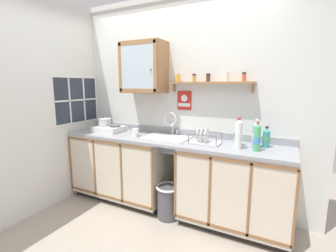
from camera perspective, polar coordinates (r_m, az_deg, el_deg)
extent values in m
plane|color=#9E9384|center=(2.87, -4.22, -23.22)|extent=(5.81, 5.81, 0.00)
cube|color=silver|center=(3.08, 2.76, 5.53)|extent=(3.41, 0.05, 2.67)
cube|color=silver|center=(3.25, -29.09, 4.52)|extent=(0.05, 3.53, 2.67)
cube|color=black|center=(3.56, -10.55, -15.69)|extent=(1.29, 0.51, 0.08)
cube|color=beige|center=(3.37, -11.11, -9.01)|extent=(1.32, 0.57, 0.81)
cube|color=brown|center=(3.06, -14.65, -3.97)|extent=(1.32, 0.01, 0.03)
cube|color=brown|center=(3.30, -14.08, -16.23)|extent=(1.32, 0.01, 0.03)
cube|color=brown|center=(3.61, -22.33, -8.28)|extent=(0.02, 0.01, 0.75)
cube|color=brown|center=(3.30, -17.26, -9.66)|extent=(0.02, 0.01, 0.75)
cube|color=brown|center=(3.03, -11.17, -11.22)|extent=(0.02, 0.01, 0.75)
cube|color=brown|center=(2.80, -3.87, -12.90)|extent=(0.02, 0.01, 0.75)
cube|color=black|center=(2.99, 15.40, -21.26)|extent=(1.14, 0.51, 0.08)
cube|color=beige|center=(2.76, 15.71, -13.60)|extent=(1.16, 0.57, 0.81)
cube|color=brown|center=(2.36, 14.73, -8.07)|extent=(1.16, 0.01, 0.03)
cube|color=brown|center=(2.67, 13.99, -22.97)|extent=(1.16, 0.01, 0.03)
cube|color=brown|center=(2.67, 1.72, -14.03)|extent=(0.02, 0.01, 0.75)
cube|color=brown|center=(2.54, 9.93, -15.45)|extent=(0.02, 0.01, 0.75)
cube|color=brown|center=(2.47, 18.91, -16.64)|extent=(0.02, 0.01, 0.75)
cube|color=brown|center=(2.46, 28.29, -17.46)|extent=(0.02, 0.01, 0.75)
cube|color=gray|center=(2.87, 0.16, -3.40)|extent=(2.77, 0.60, 0.03)
cube|color=gray|center=(3.10, 2.44, -1.36)|extent=(2.77, 0.02, 0.08)
cube|color=silver|center=(2.90, -0.45, -2.82)|extent=(0.55, 0.40, 0.01)
cube|color=slate|center=(2.94, -0.45, -5.50)|extent=(0.47, 0.32, 0.01)
cube|color=slate|center=(3.07, 0.97, -3.60)|extent=(0.47, 0.01, 0.14)
cube|color=slate|center=(2.78, -2.03, -5.02)|extent=(0.47, 0.01, 0.14)
cylinder|color=#4C4C51|center=(2.94, -0.45, -5.53)|extent=(0.04, 0.04, 0.01)
cylinder|color=silver|center=(3.10, 1.13, -1.88)|extent=(0.05, 0.05, 0.02)
cylinder|color=silver|center=(3.08, 1.14, 0.12)|extent=(0.02, 0.02, 0.20)
torus|color=silver|center=(2.99, 0.47, 1.73)|extent=(0.18, 0.02, 0.18)
cylinder|color=silver|center=(3.07, 2.14, -1.38)|extent=(0.02, 0.02, 0.05)
cube|color=silver|center=(3.40, -13.94, -0.69)|extent=(0.39, 0.30, 0.08)
cylinder|color=#2D2D2D|center=(3.47, -14.90, 0.17)|extent=(0.16, 0.16, 0.01)
cylinder|color=#2D2D2D|center=(3.35, -12.51, -0.08)|extent=(0.16, 0.16, 0.01)
cylinder|color=black|center=(3.36, -16.66, -0.93)|extent=(0.03, 0.02, 0.03)
cylinder|color=black|center=(3.23, -14.26, -1.23)|extent=(0.03, 0.02, 0.03)
cylinder|color=silver|center=(3.46, -14.93, 0.95)|extent=(0.17, 0.17, 0.09)
torus|color=silver|center=(3.45, -14.97, 1.68)|extent=(0.18, 0.18, 0.01)
cylinder|color=black|center=(3.63, -15.15, 1.86)|extent=(0.16, 0.15, 0.02)
cylinder|color=silver|center=(2.62, 16.40, -2.18)|extent=(0.08, 0.08, 0.23)
cone|color=silver|center=(2.60, 16.54, 0.71)|extent=(0.08, 0.08, 0.04)
cylinder|color=red|center=(2.59, 16.57, 1.31)|extent=(0.04, 0.04, 0.02)
cylinder|color=#4C9959|center=(2.62, 16.39, -2.30)|extent=(0.08, 0.08, 0.06)
cylinder|color=#8CB7E0|center=(2.62, 20.42, -2.31)|extent=(0.08, 0.08, 0.24)
cone|color=#8CB7E0|center=(2.60, 20.61, 0.67)|extent=(0.08, 0.08, 0.04)
cylinder|color=white|center=(2.59, 20.65, 1.29)|extent=(0.04, 0.04, 0.02)
cylinder|color=white|center=(2.62, 20.42, -2.40)|extent=(0.09, 0.09, 0.07)
cylinder|color=white|center=(2.50, 16.58, -2.26)|extent=(0.07, 0.07, 0.27)
cone|color=white|center=(2.48, 16.75, 1.20)|extent=(0.07, 0.07, 0.03)
cylinder|color=red|center=(2.47, 16.78, 1.78)|extent=(0.03, 0.03, 0.02)
cylinder|color=white|center=(2.50, 16.58, -2.29)|extent=(0.07, 0.07, 0.08)
cylinder|color=#4CB266|center=(2.48, 20.58, -2.92)|extent=(0.06, 0.06, 0.24)
cone|color=#4CB266|center=(2.46, 20.78, 0.17)|extent=(0.06, 0.06, 0.03)
cylinder|color=red|center=(2.46, 20.81, 0.73)|extent=(0.03, 0.03, 0.02)
cylinder|color=#3F8CCC|center=(2.49, 20.56, -3.21)|extent=(0.07, 0.07, 0.07)
cylinder|color=teal|center=(2.68, 22.51, -2.96)|extent=(0.07, 0.07, 0.17)
cone|color=teal|center=(2.66, 22.66, -0.84)|extent=(0.07, 0.07, 0.03)
cylinder|color=#262626|center=(2.66, 22.69, -0.29)|extent=(0.03, 0.03, 0.02)
cylinder|color=#4C9959|center=(2.68, 22.52, -2.78)|extent=(0.07, 0.07, 0.05)
cube|color=#B2B2B7|center=(2.69, 8.93, -3.96)|extent=(0.34, 0.25, 0.01)
cylinder|color=#4C4F54|center=(2.63, 4.95, -2.97)|extent=(0.01, 0.01, 0.10)
cylinder|color=#4C4F54|center=(2.53, 11.50, -3.64)|extent=(0.01, 0.01, 0.10)
cylinder|color=#4C4F54|center=(2.84, 6.69, -2.03)|extent=(0.01, 0.01, 0.10)
cylinder|color=#4C4F54|center=(2.75, 12.79, -2.61)|extent=(0.01, 0.01, 0.10)
cylinder|color=#4C4F54|center=(2.56, 8.19, -2.21)|extent=(0.31, 0.01, 0.01)
cylinder|color=#4C4F54|center=(2.78, 9.72, -1.31)|extent=(0.31, 0.01, 0.01)
cylinder|color=white|center=(2.70, 7.27, -2.11)|extent=(0.01, 0.14, 0.14)
cylinder|color=white|center=(2.69, 8.29, -2.21)|extent=(0.01, 0.16, 0.16)
cylinder|color=white|center=(2.67, 9.32, -2.31)|extent=(0.01, 0.17, 0.17)
cylinder|color=white|center=(3.03, -7.80, -1.53)|extent=(0.08, 0.08, 0.10)
torus|color=white|center=(2.99, -7.63, -1.60)|extent=(0.06, 0.06, 0.07)
cube|color=#996B42|center=(3.13, -5.82, 13.77)|extent=(0.57, 0.30, 0.64)
cube|color=silver|center=(3.00, -7.47, 13.90)|extent=(0.47, 0.01, 0.52)
cube|color=#996B42|center=(3.15, -11.44, 13.60)|extent=(0.05, 0.01, 0.60)
cube|color=#996B42|center=(2.86, -3.10, 14.16)|extent=(0.05, 0.01, 0.60)
cube|color=#996B42|center=(3.03, -7.61, 19.32)|extent=(0.54, 0.01, 0.05)
cube|color=#996B42|center=(2.99, -7.35, 8.42)|extent=(0.54, 0.01, 0.05)
sphere|color=olive|center=(2.88, -4.25, 13.49)|extent=(0.02, 0.02, 0.02)
cube|color=#996B42|center=(2.83, 9.94, 10.21)|extent=(1.01, 0.14, 0.02)
cube|color=#996B42|center=(3.06, 1.55, 9.16)|extent=(0.02, 0.03, 0.10)
cube|color=#996B42|center=(2.79, 19.75, 8.51)|extent=(0.02, 0.03, 0.10)
cylinder|color=gold|center=(2.99, 2.39, 11.43)|extent=(0.05, 0.05, 0.09)
cylinder|color=white|center=(2.99, 2.40, 12.45)|extent=(0.05, 0.05, 0.02)
cylinder|color=tan|center=(2.89, 6.26, 11.27)|extent=(0.04, 0.04, 0.07)
cylinder|color=black|center=(2.89, 6.28, 12.17)|extent=(0.04, 0.04, 0.02)
cylinder|color=#4C3326|center=(2.83, 9.62, 11.23)|extent=(0.05, 0.05, 0.08)
cylinder|color=black|center=(2.83, 9.65, 12.17)|extent=(0.05, 0.05, 0.02)
cylinder|color=silver|center=(2.78, 13.89, 11.26)|extent=(0.05, 0.05, 0.09)
cylinder|color=white|center=(2.78, 13.94, 12.35)|extent=(0.05, 0.05, 0.02)
cylinder|color=#CC4C33|center=(2.76, 17.77, 11.00)|extent=(0.04, 0.04, 0.08)
cylinder|color=black|center=(2.76, 17.83, 12.02)|extent=(0.04, 0.04, 0.02)
cube|color=#B2261E|center=(3.02, 3.96, 6.13)|extent=(0.19, 0.01, 0.24)
cube|color=white|center=(3.02, 3.91, 5.10)|extent=(0.16, 0.00, 0.04)
cylinder|color=white|center=(3.01, 3.92, 6.69)|extent=(0.09, 0.00, 0.09)
cube|color=#262D38|center=(3.58, -21.04, 5.84)|extent=(0.01, 0.72, 0.61)
cube|color=white|center=(3.59, -21.15, 5.84)|extent=(0.02, 0.76, 0.65)
cube|color=white|center=(3.49, -22.52, 5.65)|extent=(0.01, 0.02, 0.61)
cube|color=white|center=(3.66, -19.50, 6.01)|extent=(0.01, 0.02, 0.61)
cube|color=white|center=(3.58, -20.98, 5.84)|extent=(0.01, 0.72, 0.02)
cylinder|color=#4C4C51|center=(2.96, 0.08, -17.83)|extent=(0.26, 0.26, 0.38)
torus|color=white|center=(2.87, 0.08, -14.44)|extent=(0.30, 0.30, 0.03)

